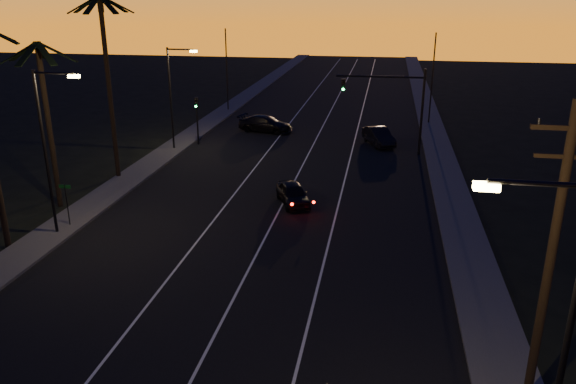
% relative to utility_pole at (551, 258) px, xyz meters
% --- Properties ---
extents(road, '(20.00, 170.00, 0.01)m').
position_rel_utility_pole_xyz_m(road, '(-11.60, 20.00, -5.31)').
color(road, black).
rests_on(road, ground).
extents(sidewalk_left, '(2.40, 170.00, 0.16)m').
position_rel_utility_pole_xyz_m(sidewalk_left, '(-22.80, 20.00, -5.24)').
color(sidewalk_left, '#3D3D3A').
rests_on(sidewalk_left, ground).
extents(sidewalk_right, '(2.40, 170.00, 0.16)m').
position_rel_utility_pole_xyz_m(sidewalk_right, '(-0.40, 20.00, -5.24)').
color(sidewalk_right, '#3D3D3A').
rests_on(sidewalk_right, ground).
extents(lane_stripe_left, '(0.12, 160.00, 0.01)m').
position_rel_utility_pole_xyz_m(lane_stripe_left, '(-14.60, 20.00, -5.30)').
color(lane_stripe_left, silver).
rests_on(lane_stripe_left, road).
extents(lane_stripe_mid, '(0.12, 160.00, 0.01)m').
position_rel_utility_pole_xyz_m(lane_stripe_mid, '(-11.10, 20.00, -5.30)').
color(lane_stripe_mid, silver).
rests_on(lane_stripe_mid, road).
extents(lane_stripe_right, '(0.12, 160.00, 0.01)m').
position_rel_utility_pole_xyz_m(lane_stripe_right, '(-7.60, 20.00, -5.30)').
color(lane_stripe_right, silver).
rests_on(lane_stripe_right, road).
extents(palm_mid, '(4.25, 4.16, 10.03)m').
position_rel_utility_pole_xyz_m(palm_mid, '(-24.80, 14.00, 0.94)').
color(palm_mid, black).
rests_on(palm_mid, ground).
extents(palm_far, '(4.25, 4.16, 12.53)m').
position_rel_utility_pole_xyz_m(palm_far, '(-23.80, 20.00, 2.30)').
color(palm_far, black).
rests_on(palm_far, ground).
extents(streetlight_left_near, '(2.55, 0.26, 9.00)m').
position_rel_utility_pole_xyz_m(streetlight_left_near, '(-22.30, 10.00, 0.01)').
color(streetlight_left_near, black).
rests_on(streetlight_left_near, ground).
extents(streetlight_left_far, '(2.55, 0.26, 8.50)m').
position_rel_utility_pole_xyz_m(streetlight_left_far, '(-22.29, 28.00, -0.25)').
color(streetlight_left_far, black).
rests_on(streetlight_left_far, ground).
extents(streetlight_right_near, '(2.55, 0.26, 9.00)m').
position_rel_utility_pole_xyz_m(streetlight_right_near, '(-0.90, -4.00, 0.01)').
color(streetlight_right_near, black).
rests_on(streetlight_right_near, ground).
extents(street_sign, '(0.70, 0.06, 2.60)m').
position_rel_utility_pole_xyz_m(street_sign, '(-22.40, 11.00, -3.66)').
color(street_sign, black).
rests_on(street_sign, ground).
extents(utility_pole, '(2.20, 0.28, 10.00)m').
position_rel_utility_pole_xyz_m(utility_pole, '(0.00, 0.00, 0.00)').
color(utility_pole, black).
rests_on(utility_pole, ground).
extents(signal_mast, '(7.10, 0.41, 7.00)m').
position_rel_utility_pole_xyz_m(signal_mast, '(-4.46, 29.99, -0.53)').
color(signal_mast, black).
rests_on(signal_mast, ground).
extents(signal_post, '(0.28, 0.37, 4.20)m').
position_rel_utility_pole_xyz_m(signal_post, '(-21.10, 29.98, -2.42)').
color(signal_post, black).
rests_on(signal_post, ground).
extents(far_pole_left, '(0.14, 0.14, 9.00)m').
position_rel_utility_pole_xyz_m(far_pole_left, '(-22.60, 45.00, -0.82)').
color(far_pole_left, black).
rests_on(far_pole_left, ground).
extents(far_pole_right, '(0.14, 0.14, 9.00)m').
position_rel_utility_pole_xyz_m(far_pole_right, '(-0.60, 42.00, -0.82)').
color(far_pole_right, black).
rests_on(far_pole_right, ground).
extents(lead_car, '(3.16, 4.60, 1.33)m').
position_rel_utility_pole_xyz_m(lead_car, '(-10.47, 16.90, -4.64)').
color(lead_car, black).
rests_on(lead_car, road).
extents(right_car, '(3.19, 4.80, 1.50)m').
position_rel_utility_pole_xyz_m(right_car, '(-5.46, 32.62, -4.56)').
color(right_car, black).
rests_on(right_car, road).
extents(cross_car, '(5.57, 3.18, 1.52)m').
position_rel_utility_pole_xyz_m(cross_car, '(-16.29, 35.75, -4.54)').
color(cross_car, black).
rests_on(cross_car, road).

